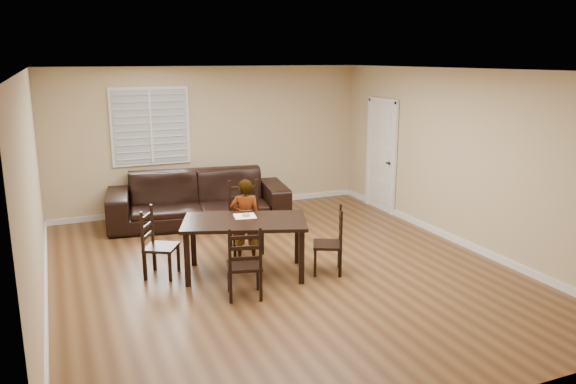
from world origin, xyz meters
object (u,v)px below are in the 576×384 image
object	(u,v)px
chair_far	(245,267)
sofa	(199,198)
chair_left	(153,245)
chair_near	(244,218)
chair_right	(336,243)
dining_table	(245,226)
donut	(246,214)
child	(245,219)

from	to	relation	value
chair_far	sofa	bearing A→B (deg)	-81.29
chair_far	chair_left	bearing A→B (deg)	-41.01
chair_near	chair_right	xyz separation A→B (m)	(0.82, -1.40, -0.07)
dining_table	chair_right	size ratio (longest dim) A/B	2.00
donut	sofa	world-z (taller)	sofa
dining_table	chair_near	distance (m)	1.05
sofa	chair_near	bearing A→B (deg)	-71.07
chair_left	child	world-z (taller)	child
chair_right	donut	xyz separation A→B (m)	(-1.07, 0.58, 0.37)
chair_near	child	xyz separation A→B (m)	(-0.13, -0.43, 0.11)
chair_left	chair_right	distance (m)	2.44
dining_table	chair_right	xyz separation A→B (m)	(1.15, -0.42, -0.26)
dining_table	donut	distance (m)	0.22
dining_table	donut	bearing A→B (deg)	83.66
chair_far	chair_left	world-z (taller)	chair_left
chair_left	child	distance (m)	1.36
dining_table	chair_near	world-z (taller)	chair_near
child	sofa	world-z (taller)	child
chair_near	donut	xyz separation A→B (m)	(-0.24, -0.82, 0.30)
chair_far	chair_left	distance (m)	1.51
chair_near	chair_right	distance (m)	1.63
chair_left	sofa	size ratio (longest dim) A/B	0.30
chair_left	donut	size ratio (longest dim) A/B	8.36
donut	chair_near	bearing A→B (deg)	73.42
chair_right	dining_table	bearing A→B (deg)	-84.06
dining_table	child	bearing A→B (deg)	90.00
child	chair_near	bearing A→B (deg)	-84.91
child	donut	world-z (taller)	child
chair_left	chair_right	world-z (taller)	chair_left
chair_right	sofa	world-z (taller)	chair_right
chair_left	chair_right	size ratio (longest dim) A/B	1.02
dining_table	chair_left	size ratio (longest dim) A/B	1.96
sofa	chair_right	bearing A→B (deg)	-61.23
chair_left	chair_near	bearing A→B (deg)	-39.78
dining_table	chair_far	xyz separation A→B (m)	(-0.27, -0.80, -0.25)
chair_far	child	world-z (taller)	child
dining_table	donut	xyz separation A→B (m)	(0.08, 0.16, 0.11)
chair_left	child	size ratio (longest dim) A/B	0.78
dining_table	chair_left	bearing A→B (deg)	179.09
chair_near	sofa	distance (m)	1.65
dining_table	chair_left	xyz separation A→B (m)	(-1.15, 0.43, -0.25)
chair_near	sofa	xyz separation A→B (m)	(-0.30, 1.62, -0.03)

